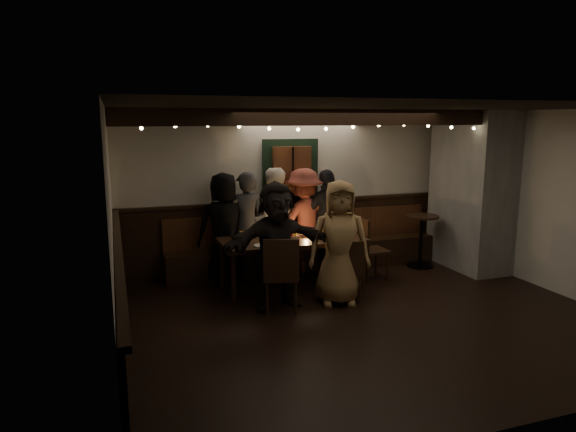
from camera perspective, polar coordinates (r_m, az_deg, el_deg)
name	(u,v)px	position (r m, az deg, el deg)	size (l,w,h in m)	color
room	(389,210)	(8.10, 11.16, 0.63)	(6.02, 5.01, 2.62)	black
dining_table	(292,243)	(7.50, 0.49, -3.00)	(2.10, 0.90, 0.91)	black
chair_near_left	(281,271)	(6.58, -0.79, -6.10)	(0.56, 0.56, 1.00)	black
chair_near_right	(349,267)	(7.06, 6.75, -5.62)	(0.52, 0.52, 0.87)	black
chair_end	(367,245)	(8.05, 8.79, -3.20)	(0.46, 0.46, 0.97)	black
high_top	(421,234)	(8.93, 14.60, -1.97)	(0.55, 0.55, 0.88)	black
person_a	(224,227)	(7.90, -7.10, -1.24)	(0.82, 0.53, 1.68)	black
person_b	(246,226)	(7.93, -4.68, -1.12)	(0.62, 0.40, 1.69)	#313134
person_c	(273,222)	(8.14, -1.70, -0.66)	(0.84, 0.65, 1.72)	silver
person_d	(304,221)	(8.31, 1.74, -0.53)	(1.09, 0.63, 1.69)	brown
person_e	(327,220)	(8.39, 4.39, -0.50)	(0.98, 0.41, 1.67)	black
person_f	(277,245)	(6.72, -1.26, -3.27)	(1.56, 0.50, 1.69)	black
person_g	(339,243)	(6.89, 5.70, -2.97)	(0.82, 0.54, 1.68)	#9C7748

